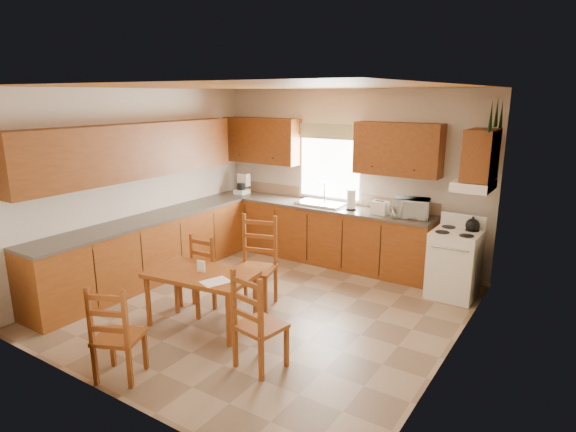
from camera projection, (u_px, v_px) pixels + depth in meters
The scene contains 35 objects.
floor at pixel (265, 307), 6.08m from camera, with size 4.50×4.50×0.00m, color #947B5F.
ceiling at pixel (262, 87), 5.42m from camera, with size 4.50×4.50×0.00m, color #9F6022.
wall_left at pixel (138, 185), 6.94m from camera, with size 4.50×4.50×0.00m, color beige.
wall_right at pixel (456, 232), 4.56m from camera, with size 4.50×4.50×0.00m, color beige.
wall_back at pixel (347, 177), 7.58m from camera, with size 4.50×4.50×0.00m, color beige.
wall_front at pixel (102, 254), 3.92m from camera, with size 4.50×4.50×0.00m, color beige.
lower_cab_back at pixel (316, 233), 7.76m from camera, with size 3.75×0.60×0.88m, color brown.
lower_cab_left at pixel (148, 251), 6.88m from camera, with size 0.60×3.60×0.88m, color brown.
counter_back at pixel (317, 205), 7.64m from camera, with size 3.75×0.63×0.04m, color #534A40.
counter_left at pixel (146, 220), 6.77m from camera, with size 0.63×3.60×0.04m, color #534A40.
backsplash at pixel (326, 195), 7.85m from camera, with size 3.75×0.01×0.18m, color #9B7C5E.
upper_cab_back_left at pixel (262, 140), 8.14m from camera, with size 1.41×0.33×0.75m, color brown.
upper_cab_back_right at pixel (398, 149), 6.86m from camera, with size 1.25×0.33×0.75m, color brown.
upper_cab_left at pixel (134, 151), 6.61m from camera, with size 0.33×3.60×0.75m, color brown.
upper_cab_stove at pixel (481, 155), 5.86m from camera, with size 0.33×0.62×0.62m, color brown.
range_hood at pixel (474, 185), 5.98m from camera, with size 0.44×0.62×0.12m, color white.
window_frame at pixel (330, 163), 7.66m from camera, with size 1.13×0.02×1.18m, color white.
window_pane at pixel (330, 163), 7.66m from camera, with size 1.05×0.01×1.10m, color white.
window_valance at pixel (330, 131), 7.52m from camera, with size 1.19×0.01×0.24m, color #4D6C35.
sink_basin at pixel (321, 204), 7.59m from camera, with size 0.75×0.45×0.04m, color silver.
pine_decal_a at pixel (491, 116), 5.41m from camera, with size 0.22×0.22×0.36m, color #184620.
pine_decal_b at pixel (497, 111), 5.66m from camera, with size 0.22×0.22×0.36m, color #184620.
pine_decal_c at pixel (502, 114), 5.93m from camera, with size 0.22×0.22×0.36m, color #184620.
stove at pixel (454, 265), 6.33m from camera, with size 0.59×0.61×0.87m, color white.
coffeemaker at pixel (242, 185), 8.40m from camera, with size 0.18×0.22×0.31m, color white.
paper_towel at pixel (351, 200), 7.25m from camera, with size 0.13×0.13×0.30m, color white.
toaster at pixel (380, 208), 6.98m from camera, with size 0.24×0.15×0.19m, color white.
microwave at pixel (411, 208), 6.79m from camera, with size 0.46×0.33×0.27m, color white.
dining_table at pixel (202, 299), 5.55m from camera, with size 1.21×0.69×0.65m, color brown.
chair_near_left at pixel (118, 331), 4.48m from camera, with size 0.40×0.38×0.96m, color brown.
chair_near_right at pixel (260, 319), 4.64m from camera, with size 0.43×0.41×1.01m, color brown.
chair_far_left at pixel (255, 264), 5.99m from camera, with size 0.48×0.46×1.14m, color brown.
chair_far_right at pixel (195, 276), 5.86m from camera, with size 0.39×0.37×0.93m, color brown.
table_paper at pixel (216, 282), 5.19m from camera, with size 0.22×0.30×0.00m, color white.
table_card at pixel (201, 266), 5.47m from camera, with size 0.10×0.02×0.13m, color white.
Camera 1 is at (3.30, -4.54, 2.62)m, focal length 30.00 mm.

